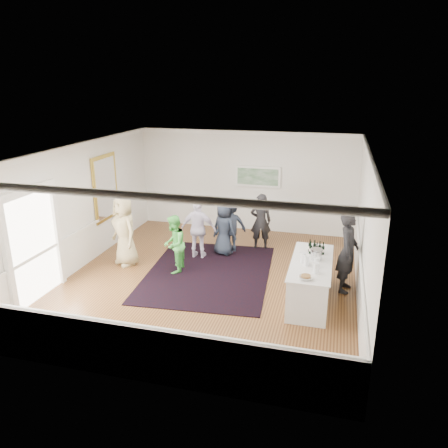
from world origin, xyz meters
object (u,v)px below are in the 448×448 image
(bartender, at_px, (348,252))
(nut_bowl, at_px, (306,277))
(guest_lilac, at_px, (199,229))
(guest_dark_a, at_px, (230,225))
(guest_dark_b, at_px, (261,221))
(guest_navy, at_px, (224,229))
(ice_bucket, at_px, (316,255))
(guest_tan, at_px, (125,230))
(serving_table, at_px, (310,281))
(guest_green, at_px, (174,244))

(bartender, distance_m, nut_bowl, 1.82)
(guest_lilac, height_order, guest_dark_a, guest_lilac)
(guest_dark_b, height_order, guest_navy, guest_dark_b)
(bartender, relative_size, nut_bowl, 6.71)
(guest_dark_b, bearing_deg, guest_lilac, 21.85)
(ice_bucket, bearing_deg, guest_dark_a, 138.02)
(guest_dark_b, xyz_separation_m, ice_bucket, (1.72, -2.72, 0.23))
(bartender, relative_size, guest_lilac, 1.16)
(guest_dark_a, height_order, nut_bowl, guest_dark_a)
(ice_bucket, bearing_deg, guest_tan, 172.26)
(serving_table, bearing_deg, guest_navy, 139.81)
(guest_tan, bearing_deg, guest_dark_b, 66.91)
(guest_lilac, bearing_deg, guest_green, 72.46)
(guest_tan, xyz_separation_m, guest_dark_a, (2.46, 1.58, -0.16))
(guest_navy, bearing_deg, guest_dark_a, -91.82)
(guest_navy, relative_size, ice_bucket, 5.76)
(ice_bucket, bearing_deg, guest_dark_b, 122.34)
(serving_table, relative_size, guest_tan, 1.22)
(guest_navy, distance_m, ice_bucket, 3.32)
(guest_dark_b, height_order, ice_bucket, guest_dark_b)
(guest_tan, relative_size, guest_navy, 1.26)
(guest_tan, relative_size, nut_bowl, 6.61)
(guest_dark_a, bearing_deg, guest_dark_b, 169.52)
(guest_lilac, relative_size, ice_bucket, 6.35)
(nut_bowl, bearing_deg, guest_tan, 160.41)
(nut_bowl, bearing_deg, guest_lilac, 139.53)
(guest_dark_b, distance_m, ice_bucket, 3.23)
(serving_table, relative_size, guest_dark_b, 1.40)
(guest_lilac, bearing_deg, bartender, 163.97)
(guest_dark_a, relative_size, guest_dark_b, 0.96)
(guest_dark_b, relative_size, ice_bucket, 6.32)
(serving_table, bearing_deg, ice_bucket, 59.65)
(guest_tan, bearing_deg, guest_dark_a, 67.38)
(guest_green, relative_size, nut_bowl, 5.22)
(serving_table, xyz_separation_m, ice_bucket, (0.08, 0.14, 0.58))
(bartender, distance_m, guest_lilac, 4.04)
(nut_bowl, bearing_deg, serving_table, 86.77)
(guest_dark_a, xyz_separation_m, guest_navy, (-0.12, -0.25, -0.04))
(guest_dark_a, distance_m, ice_bucket, 3.38)
(guest_tan, distance_m, ice_bucket, 5.01)
(bartender, bearing_deg, serving_table, 141.52)
(guest_green, xyz_separation_m, ice_bucket, (3.54, -0.53, 0.30))
(guest_navy, bearing_deg, guest_dark_b, -117.90)
(serving_table, xyz_separation_m, guest_tan, (-4.88, 0.82, 0.47))
(ice_bucket, relative_size, nut_bowl, 0.91)
(guest_dark_a, xyz_separation_m, guest_dark_b, (0.78, 0.47, 0.03))
(serving_table, relative_size, ice_bucket, 8.87)
(guest_tan, height_order, guest_navy, guest_tan)
(guest_tan, xyz_separation_m, guest_lilac, (1.73, 0.92, -0.12))
(guest_tan, bearing_deg, ice_bucket, 26.94)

